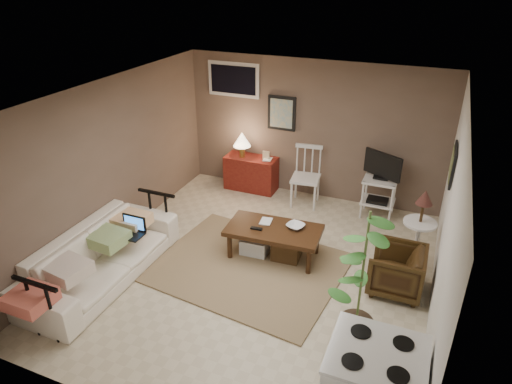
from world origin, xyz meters
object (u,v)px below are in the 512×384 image
at_px(sofa, 100,249).
at_px(armchair, 397,268).
at_px(side_table, 421,220).
at_px(tv_stand, 380,184).
at_px(potted_plant, 362,278).
at_px(red_console, 250,170).
at_px(spindle_chair, 306,178).
at_px(coffee_table, 273,240).

relative_size(sofa, armchair, 3.45).
relative_size(side_table, armchair, 1.74).
relative_size(tv_stand, potted_plant, 0.65).
distance_m(red_console, side_table, 3.34).
height_order(spindle_chair, tv_stand, tv_stand).
bearing_deg(tv_stand, side_table, -59.91).
relative_size(sofa, potted_plant, 1.36).
bearing_deg(red_console, spindle_chair, -8.92).
bearing_deg(coffee_table, armchair, -3.41).
height_order(tv_stand, armchair, tv_stand).
xyz_separation_m(coffee_table, armchair, (1.70, -0.10, 0.06)).
relative_size(red_console, side_table, 0.93).
relative_size(red_console, armchair, 1.62).
bearing_deg(sofa, coffee_table, -55.22).
bearing_deg(side_table, spindle_chair, 148.43).
xyz_separation_m(tv_stand, potted_plant, (0.25, -2.99, 0.32)).
relative_size(spindle_chair, armchair, 1.52).
relative_size(coffee_table, armchair, 2.01).
bearing_deg(coffee_table, potted_plant, -41.23).
bearing_deg(spindle_chair, coffee_table, -88.25).
xyz_separation_m(side_table, armchair, (-0.18, -0.64, -0.39)).
height_order(spindle_chair, potted_plant, potted_plant).
bearing_deg(sofa, potted_plant, -88.77).
bearing_deg(side_table, armchair, -105.43).
bearing_deg(tv_stand, spindle_chair, -178.90).
height_order(armchair, potted_plant, potted_plant).
height_order(spindle_chair, armchair, spindle_chair).
bearing_deg(coffee_table, spindle_chair, 91.75).
distance_m(coffee_table, potted_plant, 1.99).
xyz_separation_m(armchair, potted_plant, (-0.28, -1.14, 0.57)).
bearing_deg(sofa, armchair, -71.32).
distance_m(sofa, potted_plant, 3.35).
bearing_deg(spindle_chair, potted_plant, -63.59).
relative_size(coffee_table, spindle_chair, 1.32).
bearing_deg(red_console, armchair, -34.96).
bearing_deg(red_console, coffee_table, -58.60).
xyz_separation_m(sofa, spindle_chair, (1.84, 3.04, 0.03)).
height_order(coffee_table, spindle_chair, spindle_chair).
bearing_deg(tv_stand, potted_plant, -85.30).
height_order(tv_stand, potted_plant, potted_plant).
xyz_separation_m(sofa, side_table, (3.77, 1.85, 0.27)).
height_order(red_console, potted_plant, potted_plant).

